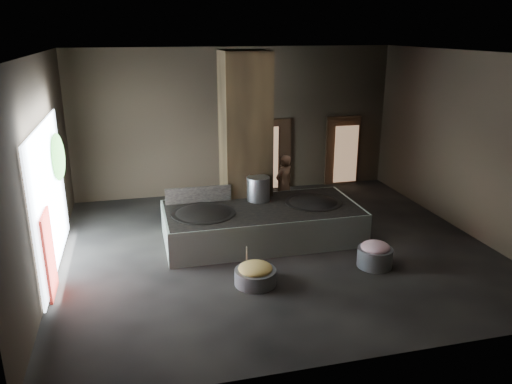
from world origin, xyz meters
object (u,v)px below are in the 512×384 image
object	(u,v)px
wok_right	(313,205)
wok_left	(204,216)
cook	(284,184)
hearth_platform	(262,223)
veg_basin	(255,277)
meat_basin	(375,257)
stock_pot	(258,189)

from	to	relation	value
wok_right	wok_left	bearing A→B (deg)	-177.95
cook	wok_right	bearing A→B (deg)	68.17
hearth_platform	wok_right	bearing A→B (deg)	2.17
wok_right	veg_basin	bearing A→B (deg)	-132.37
wok_right	hearth_platform	bearing A→B (deg)	-177.88
hearth_platform	wok_left	distance (m)	1.49
hearth_platform	wok_left	world-z (taller)	wok_left
wok_left	cook	xyz separation A→B (m)	(2.54, 1.77, 0.09)
wok_left	cook	world-z (taller)	cook
meat_basin	cook	bearing A→B (deg)	103.93
stock_pot	veg_basin	distance (m)	3.03
hearth_platform	veg_basin	world-z (taller)	hearth_platform
cook	veg_basin	xyz separation A→B (m)	(-1.81, -3.94, -0.68)
cook	meat_basin	size ratio (longest dim) A/B	2.17
stock_pot	veg_basin	bearing A→B (deg)	-105.51
wok_left	stock_pot	distance (m)	1.66
hearth_platform	stock_pot	bearing A→B (deg)	84.86
wok_right	meat_basin	xyz separation A→B (m)	(0.68, -2.12, -0.54)
wok_left	meat_basin	xyz separation A→B (m)	(3.48, -2.02, -0.54)
hearth_platform	veg_basin	distance (m)	2.34
wok_right	stock_pot	size ratio (longest dim) A/B	2.25
wok_right	meat_basin	size ratio (longest dim) A/B	1.82
wok_left	meat_basin	distance (m)	4.06
veg_basin	meat_basin	xyz separation A→B (m)	(2.75, 0.15, 0.05)
veg_basin	meat_basin	world-z (taller)	meat_basin
wok_right	cook	size ratio (longest dim) A/B	0.84
wok_right	stock_pot	distance (m)	1.44
wok_left	meat_basin	bearing A→B (deg)	-30.10
hearth_platform	meat_basin	bearing A→B (deg)	-45.45
stock_pot	wok_left	bearing A→B (deg)	-158.20
cook	veg_basin	bearing A→B (deg)	34.71
cook	veg_basin	world-z (taller)	cook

